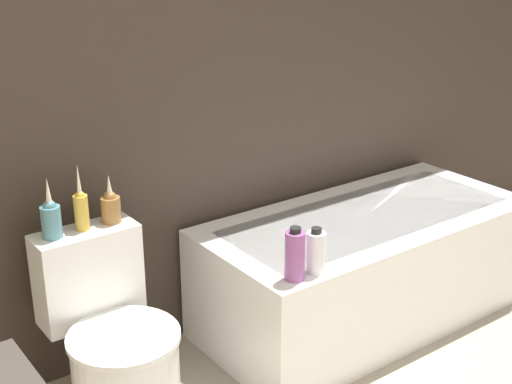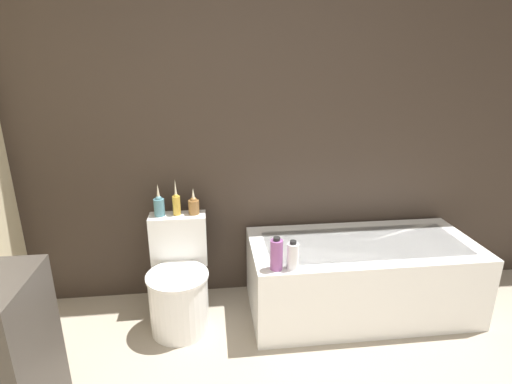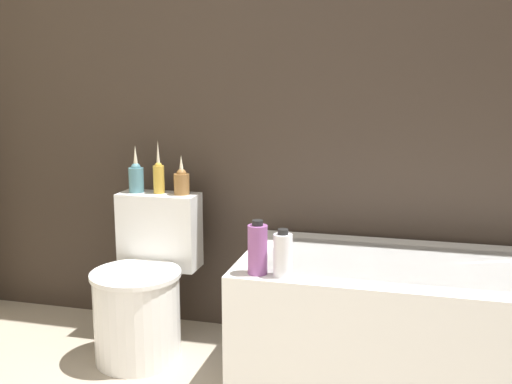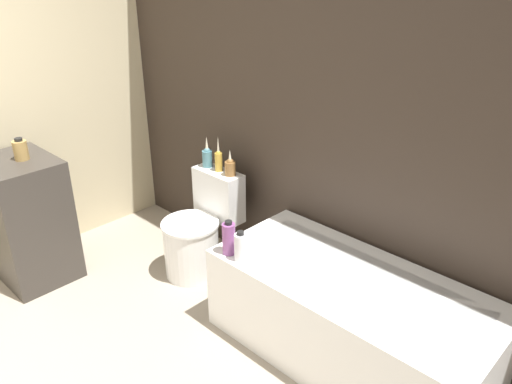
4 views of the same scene
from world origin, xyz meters
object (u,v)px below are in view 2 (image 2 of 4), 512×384
bathtub (360,276)px  toilet (179,284)px  shampoo_bottle_short (293,256)px  shampoo_bottle_tall (276,254)px  vase_bronze (194,205)px  vase_silver (176,203)px  vase_gold (159,205)px

bathtub → toilet: 1.27m
shampoo_bottle_short → shampoo_bottle_tall: bearing=178.0°
vase_bronze → shampoo_bottle_tall: 0.71m
toilet → vase_silver: (0.00, 0.21, 0.50)m
bathtub → vase_silver: (-1.27, 0.20, 0.53)m
bathtub → shampoo_bottle_tall: shampoo_bottle_tall is taller
vase_gold → shampoo_bottle_tall: vase_gold is taller
vase_bronze → shampoo_bottle_short: vase_bronze is taller
vase_gold → shampoo_bottle_short: (0.83, -0.48, -0.18)m
vase_silver → shampoo_bottle_short: size_ratio=1.38×
vase_gold → shampoo_bottle_short: bearing=-30.3°
vase_bronze → vase_gold: bearing=-178.9°
bathtub → vase_gold: bearing=171.9°
vase_silver → shampoo_bottle_tall: bearing=-38.3°
toilet → vase_bronze: bearing=61.2°
bathtub → vase_silver: bearing=171.0°
toilet → shampoo_bottle_tall: bearing=-24.1°
vase_bronze → toilet: bearing=-118.8°
vase_silver → shampoo_bottle_short: 0.88m
vase_silver → shampoo_bottle_short: bearing=-34.4°
toilet → vase_gold: (-0.12, 0.21, 0.50)m
vase_silver → vase_bronze: vase_silver is taller
toilet → vase_gold: vase_gold is taller
vase_gold → vase_silver: 0.12m
vase_gold → vase_bronze: vase_gold is taller
bathtub → vase_bronze: size_ratio=8.33×
shampoo_bottle_tall → toilet: bearing=155.9°
bathtub → shampoo_bottle_tall: size_ratio=7.43×
vase_gold → vase_bronze: 0.23m
toilet → bathtub: bearing=0.4°
bathtub → vase_silver: size_ratio=6.18×
shampoo_bottle_tall → shampoo_bottle_short: bearing=-2.0°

